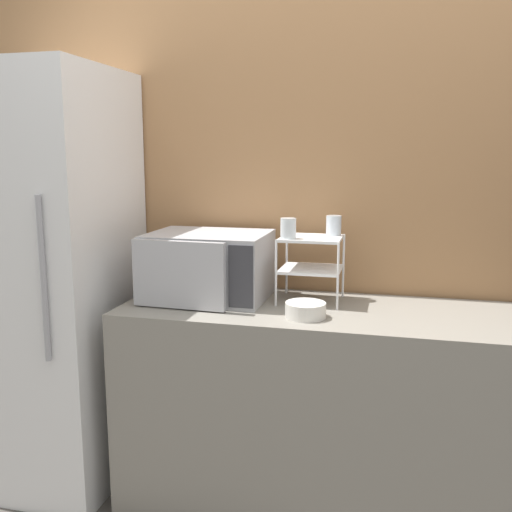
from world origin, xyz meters
The scene contains 8 objects.
wall_back centered at (0.00, 0.65, 1.30)m, with size 8.00×0.06×2.60m.
counter centered at (0.00, 0.31, 0.44)m, with size 1.67×0.61×0.88m.
microwave centered at (-0.52, 0.36, 1.03)m, with size 0.51×0.44×0.29m.
dish_rack centered at (-0.07, 0.42, 1.09)m, with size 0.27×0.24×0.28m.
glass_front_left centered at (-0.15, 0.35, 1.21)m, with size 0.07×0.07×0.09m.
glass_back_right centered at (0.02, 0.49, 1.21)m, with size 0.07×0.07×0.09m.
bowl centered at (-0.05, 0.16, 0.91)m, with size 0.16×0.16×0.06m.
refrigerator centered at (-1.22, 0.28, 0.94)m, with size 0.60×0.70×1.88m.
Camera 1 is at (0.29, -1.97, 1.51)m, focal length 40.00 mm.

